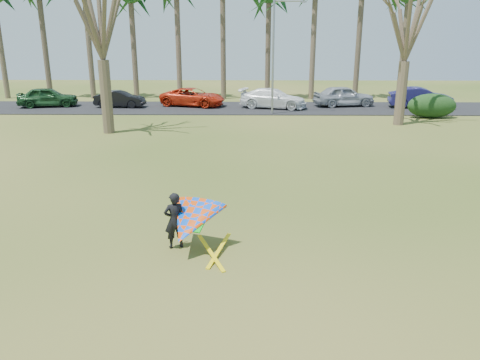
{
  "coord_description": "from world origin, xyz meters",
  "views": [
    {
      "loc": [
        0.24,
        -12.22,
        5.48
      ],
      "look_at": [
        0.0,
        2.0,
        1.1
      ],
      "focal_mm": 35.0,
      "sensor_mm": 36.0,
      "label": 1
    }
  ],
  "objects_px": {
    "bare_tree_left": "(99,9)",
    "car_1": "(120,99)",
    "bare_tree_right": "(409,18)",
    "car_4": "(344,96)",
    "car_0": "(48,97)",
    "car_3": "(273,98)",
    "kite_flyer": "(189,222)",
    "car_5": "(420,98)",
    "car_2": "(193,97)",
    "streetlight": "(275,51)"
  },
  "relations": [
    {
      "from": "bare_tree_left",
      "to": "car_5",
      "type": "bearing_deg",
      "value": 24.86
    },
    {
      "from": "car_3",
      "to": "kite_flyer",
      "type": "height_order",
      "value": "kite_flyer"
    },
    {
      "from": "car_0",
      "to": "car_1",
      "type": "bearing_deg",
      "value": -104.85
    },
    {
      "from": "car_0",
      "to": "car_2",
      "type": "distance_m",
      "value": 11.59
    },
    {
      "from": "streetlight",
      "to": "car_5",
      "type": "height_order",
      "value": "streetlight"
    },
    {
      "from": "car_0",
      "to": "car_3",
      "type": "xyz_separation_m",
      "value": [
        18.02,
        -0.42,
        -0.02
      ]
    },
    {
      "from": "car_3",
      "to": "car_5",
      "type": "xyz_separation_m",
      "value": [
        11.62,
        0.32,
        0.04
      ]
    },
    {
      "from": "car_5",
      "to": "kite_flyer",
      "type": "xyz_separation_m",
      "value": [
        -15.13,
        -26.01,
        -0.02
      ]
    },
    {
      "from": "streetlight",
      "to": "car_4",
      "type": "bearing_deg",
      "value": 34.27
    },
    {
      "from": "car_3",
      "to": "car_0",
      "type": "bearing_deg",
      "value": 103.63
    },
    {
      "from": "car_1",
      "to": "car_2",
      "type": "distance_m",
      "value": 5.79
    },
    {
      "from": "bare_tree_left",
      "to": "car_5",
      "type": "xyz_separation_m",
      "value": [
        21.84,
        10.12,
        -6.06
      ]
    },
    {
      "from": "streetlight",
      "to": "bare_tree_right",
      "type": "bearing_deg",
      "value": -27.03
    },
    {
      "from": "car_0",
      "to": "car_4",
      "type": "xyz_separation_m",
      "value": [
        23.77,
        0.73,
        0.04
      ]
    },
    {
      "from": "kite_flyer",
      "to": "car_3",
      "type": "bearing_deg",
      "value": 82.23
    },
    {
      "from": "bare_tree_left",
      "to": "car_1",
      "type": "xyz_separation_m",
      "value": [
        -1.97,
        10.05,
        -6.21
      ]
    },
    {
      "from": "car_3",
      "to": "car_4",
      "type": "distance_m",
      "value": 5.87
    },
    {
      "from": "bare_tree_right",
      "to": "car_3",
      "type": "height_order",
      "value": "bare_tree_right"
    },
    {
      "from": "bare_tree_right",
      "to": "car_4",
      "type": "height_order",
      "value": "bare_tree_right"
    },
    {
      "from": "car_5",
      "to": "car_1",
      "type": "bearing_deg",
      "value": 98.91
    },
    {
      "from": "car_3",
      "to": "car_4",
      "type": "relative_size",
      "value": 1.08
    },
    {
      "from": "car_3",
      "to": "streetlight",
      "type": "bearing_deg",
      "value": -166.23
    },
    {
      "from": "bare_tree_right",
      "to": "car_1",
      "type": "bearing_deg",
      "value": 160.55
    },
    {
      "from": "bare_tree_left",
      "to": "car_3",
      "type": "relative_size",
      "value": 1.86
    },
    {
      "from": "car_2",
      "to": "car_4",
      "type": "height_order",
      "value": "car_4"
    },
    {
      "from": "car_2",
      "to": "car_4",
      "type": "bearing_deg",
      "value": -72.62
    },
    {
      "from": "bare_tree_left",
      "to": "car_3",
      "type": "bearing_deg",
      "value": 43.81
    },
    {
      "from": "car_2",
      "to": "car_4",
      "type": "distance_m",
      "value": 12.2
    },
    {
      "from": "kite_flyer",
      "to": "car_4",
      "type": "bearing_deg",
      "value": 70.98
    },
    {
      "from": "streetlight",
      "to": "car_3",
      "type": "xyz_separation_m",
      "value": [
        0.06,
        2.8,
        -3.65
      ]
    },
    {
      "from": "car_1",
      "to": "car_5",
      "type": "relative_size",
      "value": 0.81
    },
    {
      "from": "car_1",
      "to": "kite_flyer",
      "type": "bearing_deg",
      "value": -158.09
    },
    {
      "from": "bare_tree_right",
      "to": "car_3",
      "type": "bearing_deg",
      "value": 138.84
    },
    {
      "from": "streetlight",
      "to": "kite_flyer",
      "type": "relative_size",
      "value": 3.35
    },
    {
      "from": "bare_tree_right",
      "to": "car_4",
      "type": "xyz_separation_m",
      "value": [
        -2.03,
        7.96,
        -5.68
      ]
    },
    {
      "from": "streetlight",
      "to": "car_0",
      "type": "bearing_deg",
      "value": 169.82
    },
    {
      "from": "bare_tree_left",
      "to": "car_2",
      "type": "distance_m",
      "value": 12.99
    },
    {
      "from": "bare_tree_left",
      "to": "car_4",
      "type": "relative_size",
      "value": 2.01
    },
    {
      "from": "bare_tree_right",
      "to": "car_5",
      "type": "height_order",
      "value": "bare_tree_right"
    },
    {
      "from": "bare_tree_left",
      "to": "kite_flyer",
      "type": "distance_m",
      "value": 18.29
    },
    {
      "from": "streetlight",
      "to": "car_3",
      "type": "relative_size",
      "value": 1.53
    },
    {
      "from": "streetlight",
      "to": "bare_tree_left",
      "type": "bearing_deg",
      "value": -145.43
    },
    {
      "from": "car_1",
      "to": "car_4",
      "type": "distance_m",
      "value": 17.96
    },
    {
      "from": "car_2",
      "to": "car_3",
      "type": "distance_m",
      "value": 6.52
    },
    {
      "from": "car_4",
      "to": "kite_flyer",
      "type": "distance_m",
      "value": 28.4
    },
    {
      "from": "bare_tree_right",
      "to": "car_0",
      "type": "bearing_deg",
      "value": 164.36
    },
    {
      "from": "car_3",
      "to": "car_5",
      "type": "height_order",
      "value": "car_5"
    },
    {
      "from": "car_5",
      "to": "car_3",
      "type": "bearing_deg",
      "value": 100.32
    },
    {
      "from": "car_5",
      "to": "kite_flyer",
      "type": "height_order",
      "value": "kite_flyer"
    },
    {
      "from": "car_2",
      "to": "car_5",
      "type": "relative_size",
      "value": 1.07
    }
  ]
}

